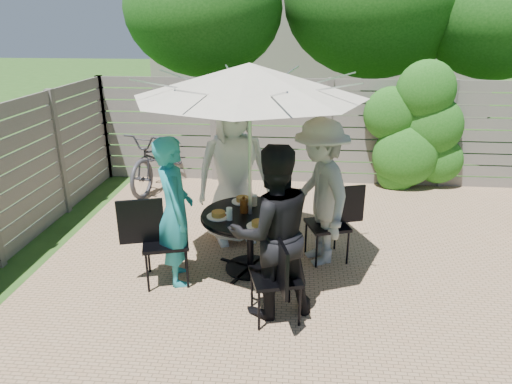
# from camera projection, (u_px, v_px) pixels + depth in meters

# --- Properties ---
(backyard_envelope) EXTENTS (60.00, 60.00, 5.00)m
(backyard_envelope) POSITION_uv_depth(u_px,v_px,m) (321.00, 25.00, 14.06)
(backyard_envelope) COLOR #254917
(backyard_envelope) RESTS_ON ground
(patio_table) EXTENTS (1.41, 1.41, 0.72)m
(patio_table) POSITION_uv_depth(u_px,v_px,m) (250.00, 231.00, 5.18)
(patio_table) COLOR black
(patio_table) RESTS_ON ground
(umbrella) EXTENTS (3.12, 3.12, 2.35)m
(umbrella) POSITION_uv_depth(u_px,v_px,m) (249.00, 80.00, 4.59)
(umbrella) COLOR silver
(umbrella) RESTS_ON ground
(chair_back) EXTENTS (0.51, 0.64, 0.84)m
(chair_back) POSITION_uv_depth(u_px,v_px,m) (232.00, 218.00, 6.14)
(chair_back) COLOR black
(chair_back) RESTS_ON ground
(person_back) EXTENTS (1.09, 0.90, 1.92)m
(person_back) POSITION_uv_depth(u_px,v_px,m) (234.00, 171.00, 5.77)
(person_back) COLOR white
(person_back) RESTS_ON ground
(chair_left) EXTENTS (0.76, 0.60, 1.00)m
(chair_left) POSITION_uv_depth(u_px,v_px,m) (165.00, 257.00, 5.01)
(chair_left) COLOR black
(chair_left) RESTS_ON ground
(person_left) EXTENTS (0.58, 0.71, 1.66)m
(person_left) POSITION_uv_depth(u_px,v_px,m) (175.00, 212.00, 4.86)
(person_left) COLOR teal
(person_left) RESTS_ON ground
(chair_front) EXTENTS (0.55, 0.71, 0.93)m
(chair_front) POSITION_uv_depth(u_px,v_px,m) (275.00, 294.00, 4.39)
(chair_front) COLOR black
(chair_front) RESTS_ON ground
(person_front) EXTENTS (1.02, 0.91, 1.73)m
(person_front) POSITION_uv_depth(u_px,v_px,m) (272.00, 233.00, 4.30)
(person_front) COLOR black
(person_front) RESTS_ON ground
(chair_right) EXTENTS (0.71, 0.57, 0.93)m
(chair_right) POSITION_uv_depth(u_px,v_px,m) (328.00, 238.00, 5.49)
(chair_right) COLOR black
(chair_right) RESTS_ON ground
(person_right) EXTENTS (1.01, 1.29, 1.76)m
(person_right) POSITION_uv_depth(u_px,v_px,m) (320.00, 193.00, 5.25)
(person_right) COLOR #989995
(person_right) RESTS_ON ground
(plate_back) EXTENTS (0.26, 0.26, 0.06)m
(plate_back) POSITION_uv_depth(u_px,v_px,m) (243.00, 200.00, 5.42)
(plate_back) COLOR white
(plate_back) RESTS_ON patio_table
(plate_left) EXTENTS (0.26, 0.26, 0.06)m
(plate_left) POSITION_uv_depth(u_px,v_px,m) (218.00, 215.00, 5.01)
(plate_left) COLOR white
(plate_left) RESTS_ON patio_table
(plate_front) EXTENTS (0.26, 0.26, 0.06)m
(plate_front) POSITION_uv_depth(u_px,v_px,m) (259.00, 225.00, 4.77)
(plate_front) COLOR white
(plate_front) RESTS_ON patio_table
(plate_right) EXTENTS (0.26, 0.26, 0.06)m
(plate_right) POSITION_uv_depth(u_px,v_px,m) (281.00, 208.00, 5.18)
(plate_right) COLOR white
(plate_right) RESTS_ON patio_table
(plate_extra) EXTENTS (0.24, 0.24, 0.06)m
(plate_extra) POSITION_uv_depth(u_px,v_px,m) (273.00, 220.00, 4.87)
(plate_extra) COLOR white
(plate_extra) RESTS_ON patio_table
(glass_left) EXTENTS (0.07, 0.07, 0.14)m
(glass_left) POSITION_uv_depth(u_px,v_px,m) (229.00, 214.00, 4.92)
(glass_left) COLOR silver
(glass_left) RESTS_ON patio_table
(glass_front) EXTENTS (0.07, 0.07, 0.14)m
(glass_front) POSITION_uv_depth(u_px,v_px,m) (266.00, 216.00, 4.87)
(glass_front) COLOR silver
(glass_front) RESTS_ON patio_table
(glass_right) EXTENTS (0.07, 0.07, 0.14)m
(glass_right) POSITION_uv_depth(u_px,v_px,m) (270.00, 202.00, 5.24)
(glass_right) COLOR silver
(glass_right) RESTS_ON patio_table
(syrup_jug) EXTENTS (0.09, 0.09, 0.16)m
(syrup_jug) POSITION_uv_depth(u_px,v_px,m) (244.00, 206.00, 5.11)
(syrup_jug) COLOR #59280C
(syrup_jug) RESTS_ON patio_table
(coffee_cup) EXTENTS (0.08, 0.08, 0.12)m
(coffee_cup) POSITION_uv_depth(u_px,v_px,m) (254.00, 201.00, 5.31)
(coffee_cup) COLOR #C6B293
(coffee_cup) RESTS_ON patio_table
(bicycle) EXTENTS (1.05, 2.06, 1.03)m
(bicycle) POSITION_uv_depth(u_px,v_px,m) (161.00, 158.00, 7.89)
(bicycle) COLOR #333338
(bicycle) RESTS_ON ground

